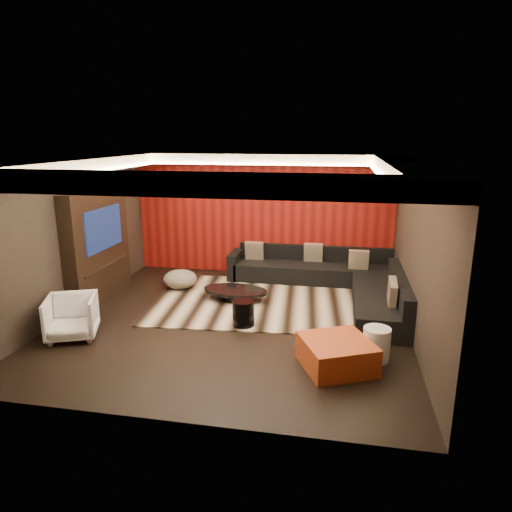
% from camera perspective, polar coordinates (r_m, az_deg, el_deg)
% --- Properties ---
extents(floor, '(6.00, 6.00, 0.02)m').
position_cam_1_polar(floor, '(8.19, -2.87, -8.15)').
color(floor, black).
rests_on(floor, ground).
extents(ceiling, '(6.00, 6.00, 0.02)m').
position_cam_1_polar(ceiling, '(7.55, -3.15, 11.96)').
color(ceiling, silver).
rests_on(ceiling, ground).
extents(wall_back, '(6.00, 0.02, 2.80)m').
position_cam_1_polar(wall_back, '(10.64, 0.82, 5.17)').
color(wall_back, black).
rests_on(wall_back, ground).
extents(wall_left, '(0.02, 6.00, 2.80)m').
position_cam_1_polar(wall_left, '(8.94, -22.12, 2.21)').
color(wall_left, black).
rests_on(wall_left, ground).
extents(wall_right, '(0.02, 6.00, 2.80)m').
position_cam_1_polar(wall_right, '(7.64, 19.52, 0.44)').
color(wall_right, black).
rests_on(wall_right, ground).
extents(red_feature_wall, '(5.98, 0.05, 2.78)m').
position_cam_1_polar(red_feature_wall, '(10.60, 0.79, 5.13)').
color(red_feature_wall, '#6B0C0A').
rests_on(red_feature_wall, ground).
extents(soffit_back, '(6.00, 0.60, 0.22)m').
position_cam_1_polar(soffit_back, '(10.20, 0.55, 12.04)').
color(soffit_back, silver).
rests_on(soffit_back, ground).
extents(soffit_front, '(6.00, 0.60, 0.22)m').
position_cam_1_polar(soffit_front, '(4.99, -10.61, 8.89)').
color(soffit_front, silver).
rests_on(soffit_front, ground).
extents(soffit_left, '(0.60, 4.80, 0.22)m').
position_cam_1_polar(soffit_left, '(8.61, -21.19, 10.56)').
color(soffit_left, silver).
rests_on(soffit_left, ground).
extents(soffit_right, '(0.60, 4.80, 0.22)m').
position_cam_1_polar(soffit_right, '(7.40, 17.98, 10.29)').
color(soffit_right, silver).
rests_on(soffit_right, ground).
extents(cove_back, '(4.80, 0.08, 0.04)m').
position_cam_1_polar(cove_back, '(9.87, 0.19, 11.43)').
color(cove_back, '#FFD899').
rests_on(cove_back, ground).
extents(cove_front, '(4.80, 0.08, 0.04)m').
position_cam_1_polar(cove_front, '(5.31, -9.24, 8.32)').
color(cove_front, '#FFD899').
rests_on(cove_front, ground).
extents(cove_left, '(0.08, 4.80, 0.04)m').
position_cam_1_polar(cove_left, '(8.44, -19.14, 10.06)').
color(cove_left, '#FFD899').
rests_on(cove_left, ground).
extents(cove_right, '(0.08, 4.80, 0.04)m').
position_cam_1_polar(cove_right, '(7.37, 15.27, 9.77)').
color(cove_right, '#FFD899').
rests_on(cove_right, ground).
extents(tv_surround, '(0.30, 2.00, 2.20)m').
position_cam_1_polar(tv_surround, '(9.42, -19.19, 1.20)').
color(tv_surround, black).
rests_on(tv_surround, ground).
extents(tv_screen, '(0.04, 1.30, 0.80)m').
position_cam_1_polar(tv_screen, '(9.27, -18.51, 3.27)').
color(tv_screen, black).
rests_on(tv_screen, ground).
extents(tv_shelf, '(0.04, 1.60, 0.04)m').
position_cam_1_polar(tv_shelf, '(9.44, -18.14, -1.19)').
color(tv_shelf, black).
rests_on(tv_shelf, ground).
extents(rug, '(4.23, 3.31, 0.02)m').
position_cam_1_polar(rug, '(9.10, 0.09, -5.60)').
color(rug, '#C3AD8F').
rests_on(rug, floor).
extents(coffee_table, '(1.39, 1.39, 0.22)m').
position_cam_1_polar(coffee_table, '(9.10, -2.61, -4.81)').
color(coffee_table, black).
rests_on(coffee_table, rug).
extents(drum_stool, '(0.49, 0.49, 0.44)m').
position_cam_1_polar(drum_stool, '(7.87, -1.60, -7.13)').
color(drum_stool, black).
rests_on(drum_stool, rug).
extents(striped_pouf, '(0.93, 0.93, 0.39)m').
position_cam_1_polar(striped_pouf, '(9.89, -9.46, -2.86)').
color(striped_pouf, beige).
rests_on(striped_pouf, rug).
extents(white_side_table, '(0.52, 0.52, 0.49)m').
position_cam_1_polar(white_side_table, '(6.98, 14.82, -10.59)').
color(white_side_table, silver).
rests_on(white_side_table, floor).
extents(orange_ottoman, '(1.22, 1.22, 0.41)m').
position_cam_1_polar(orange_ottoman, '(6.67, 10.03, -11.96)').
color(orange_ottoman, '#962E13').
rests_on(orange_ottoman, floor).
extents(armchair, '(0.98, 1.00, 0.70)m').
position_cam_1_polar(armchair, '(7.99, -22.06, -7.09)').
color(armchair, silver).
rests_on(armchair, floor).
extents(sectional_sofa, '(3.65, 3.50, 0.75)m').
position_cam_1_polar(sectional_sofa, '(9.64, 9.83, -3.04)').
color(sectional_sofa, black).
rests_on(sectional_sofa, floor).
extents(throw_pillows, '(3.10, 2.84, 0.50)m').
position_cam_1_polar(throw_pillows, '(9.67, 8.57, -0.73)').
color(throw_pillows, beige).
rests_on(throw_pillows, sectional_sofa).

